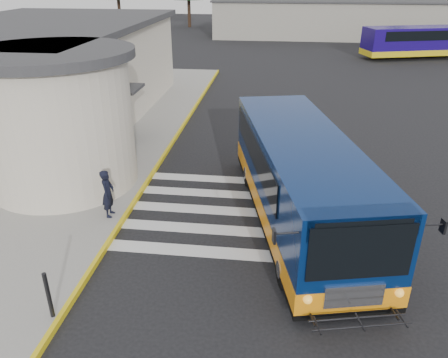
# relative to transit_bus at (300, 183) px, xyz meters

# --- Properties ---
(ground) EXTENTS (140.00, 140.00, 0.00)m
(ground) POSITION_rel_transit_bus_xyz_m (-1.49, 1.14, -1.36)
(ground) COLOR black
(ground) RESTS_ON ground
(sidewalk) EXTENTS (10.00, 34.00, 0.15)m
(sidewalk) POSITION_rel_transit_bus_xyz_m (-10.49, 5.14, -1.28)
(sidewalk) COLOR gray
(sidewalk) RESTS_ON ground
(curb_strip) EXTENTS (0.12, 34.00, 0.16)m
(curb_strip) POSITION_rel_transit_bus_xyz_m (-5.54, 5.14, -1.28)
(curb_strip) COLOR yellow
(curb_strip) RESTS_ON ground
(station_building) EXTENTS (12.70, 18.70, 4.80)m
(station_building) POSITION_rel_transit_bus_xyz_m (-12.33, 8.05, 1.21)
(station_building) COLOR beige
(station_building) RESTS_ON ground
(crosswalk) EXTENTS (8.00, 5.35, 0.01)m
(crosswalk) POSITION_rel_transit_bus_xyz_m (-1.99, 0.34, -1.35)
(crosswalk) COLOR silver
(crosswalk) RESTS_ON ground
(depot_building) EXTENTS (26.40, 8.40, 4.20)m
(depot_building) POSITION_rel_transit_bus_xyz_m (4.51, 43.14, 0.75)
(depot_building) COLOR gray
(depot_building) RESTS_ON ground
(transit_bus) EXTENTS (5.12, 10.37, 2.84)m
(transit_bus) POSITION_rel_transit_bus_xyz_m (0.00, 0.00, 0.00)
(transit_bus) COLOR #061C4E
(transit_bus) RESTS_ON ground
(pedestrian_a) EXTENTS (0.41, 0.60, 1.58)m
(pedestrian_a) POSITION_rel_transit_bus_xyz_m (-5.99, -0.63, -0.42)
(pedestrian_a) COLOR black
(pedestrian_a) RESTS_ON sidewalk
(pedestrian_b) EXTENTS (1.00, 1.10, 1.85)m
(pedestrian_b) POSITION_rel_transit_bus_xyz_m (-8.59, 0.27, -0.28)
(pedestrian_b) COLOR black
(pedestrian_b) RESTS_ON sidewalk
(bollard) EXTENTS (0.10, 0.10, 1.20)m
(bollard) POSITION_rel_transit_bus_xyz_m (-5.69, -5.18, -0.61)
(bollard) COLOR black
(bollard) RESTS_ON sidewalk
(far_bus_a) EXTENTS (9.50, 5.03, 2.36)m
(far_bus_a) POSITION_rel_transit_bus_xyz_m (11.16, 30.01, 0.17)
(far_bus_a) COLOR #180861
(far_bus_a) RESTS_ON ground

